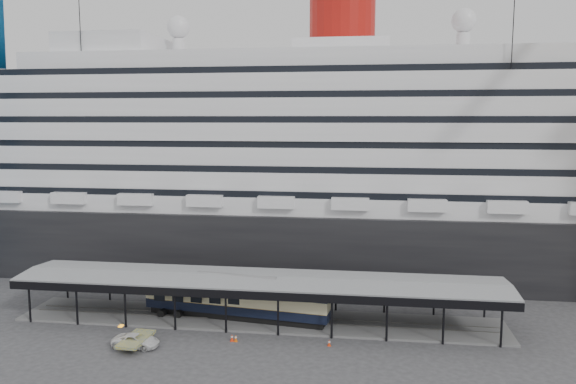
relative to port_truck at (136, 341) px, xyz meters
name	(u,v)px	position (x,y,z in m)	size (l,w,h in m)	color
ground	(250,337)	(11.08, 4.21, -0.67)	(200.00, 200.00, 0.00)	#363638
cruise_ship	(291,150)	(11.13, 36.21, 17.68)	(130.00, 30.00, 43.90)	black
platform_canopy	(259,301)	(11.08, 9.21, 1.70)	(56.00, 9.18, 5.30)	slate
port_truck	(136,341)	(0.00, 0.00, 0.00)	(2.21, 4.80, 1.33)	silver
pullman_carriage	(237,298)	(8.44, 9.21, 1.96)	(22.21, 5.83, 21.63)	black
traffic_cone_left	(236,338)	(9.81, 2.82, -0.30)	(0.38, 0.38, 0.75)	#E15D0C
traffic_cone_mid	(232,338)	(9.39, 2.88, -0.28)	(0.48, 0.48, 0.77)	#F4340D
traffic_cone_right	(329,343)	(19.63, 3.02, -0.32)	(0.41, 0.41, 0.69)	red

